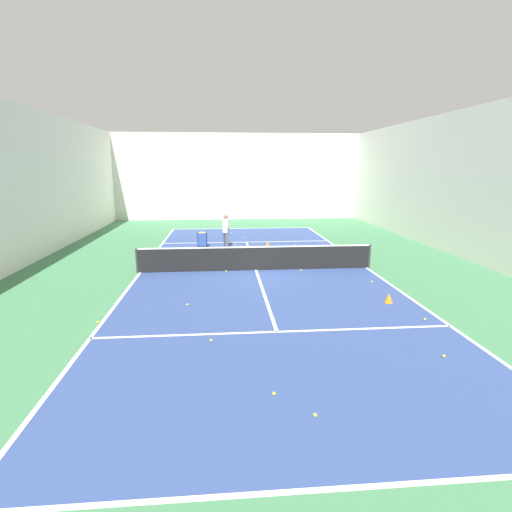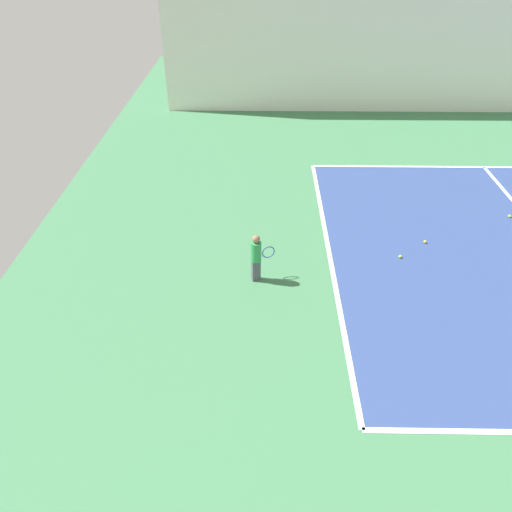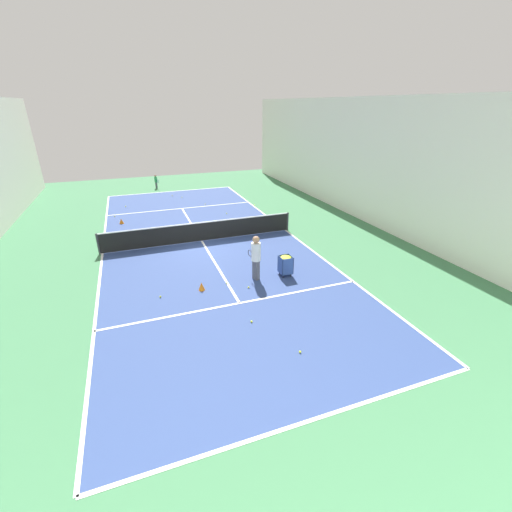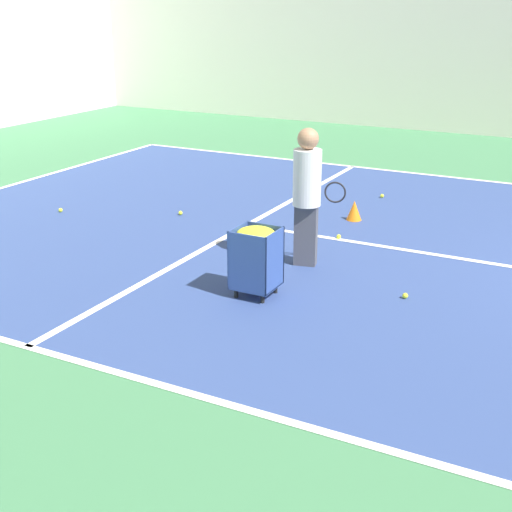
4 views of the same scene
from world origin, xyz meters
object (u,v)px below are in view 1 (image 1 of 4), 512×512
Objects in this scene: training_cone_1 at (268,244)px; tennis_net at (256,258)px; coach_at_net at (226,228)px; training_cone_0 at (389,298)px; ball_cart at (202,237)px.

tennis_net is at bearing -101.91° from training_cone_1.
coach_at_net reaches higher than tennis_net.
tennis_net reaches higher than training_cone_0.
training_cone_0 is (3.85, -4.42, -0.37)m from tennis_net.
ball_cart is 2.70× the size of training_cone_1.
coach_at_net reaches higher than training_cone_1.
training_cone_0 is 0.95× the size of training_cone_1.
training_cone_1 is at bearing 106.51° from training_cone_0.
training_cone_0 is 9.83m from training_cone_1.
coach_at_net is 10.60m from training_cone_0.
coach_at_net is (-1.19, 4.87, 0.53)m from tennis_net.
coach_at_net is at bearing 118.48° from training_cone_0.
ball_cart is 2.85× the size of training_cone_0.
training_cone_1 is (2.24, 0.14, -0.89)m from coach_at_net.
tennis_net is 5.33× the size of coach_at_net.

